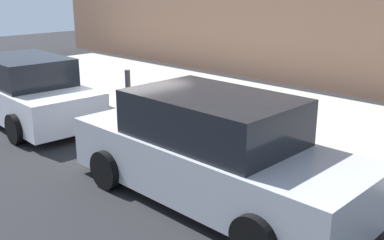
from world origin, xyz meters
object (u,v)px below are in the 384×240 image
at_px(suitcase_olive_4, 190,106).
at_px(suitcase_black_5, 173,102).
at_px(suitcase_red_2, 230,118).
at_px(parked_car_silver_0, 212,152).
at_px(suitcase_navy_3, 208,109).
at_px(bollard_post, 128,88).
at_px(suitcase_teal_1, 249,121).
at_px(fire_hydrant, 149,95).
at_px(parked_car_white_1, 27,91).
at_px(suitcase_silver_0, 271,131).

xyz_separation_m(suitcase_olive_4, suitcase_black_5, (0.57, 0.01, -0.01)).
bearing_deg(suitcase_red_2, suitcase_olive_4, 2.04).
bearing_deg(suitcase_red_2, parked_car_silver_0, 124.74).
xyz_separation_m(suitcase_navy_3, parked_car_silver_0, (-2.30, 2.42, 0.25)).
relative_size(suitcase_black_5, bollard_post, 0.91).
distance_m(suitcase_red_2, suitcase_navy_3, 0.58).
xyz_separation_m(suitcase_teal_1, fire_hydrant, (3.16, -0.01, 0.03)).
xyz_separation_m(suitcase_red_2, suitcase_olive_4, (1.16, 0.04, 0.05)).
relative_size(suitcase_red_2, parked_car_white_1, 0.14).
relative_size(suitcase_teal_1, parked_car_white_1, 0.22).
distance_m(suitcase_red_2, bollard_post, 3.26).
bearing_deg(suitcase_black_5, fire_hydrant, 1.37).
bearing_deg(suitcase_black_5, suitcase_navy_3, 179.13).
bearing_deg(parked_car_white_1, suitcase_navy_3, -146.33).
height_order(suitcase_olive_4, bollard_post, bollard_post).
xyz_separation_m(suitcase_navy_3, fire_hydrant, (2.02, 0.00, -0.01)).
bearing_deg(suitcase_navy_3, parked_car_silver_0, 133.52).
xyz_separation_m(suitcase_teal_1, suitcase_olive_4, (1.73, -0.04, -0.01)).
bearing_deg(suitcase_olive_4, suitcase_silver_0, 179.66).
bearing_deg(suitcase_silver_0, fire_hydrant, 0.29).
bearing_deg(fire_hydrant, bollard_post, 12.94).
relative_size(suitcase_silver_0, parked_car_white_1, 0.18).
xyz_separation_m(suitcase_red_2, parked_car_white_1, (4.21, 2.49, 0.31)).
distance_m(fire_hydrant, bollard_post, 0.68).
bearing_deg(fire_hydrant, parked_car_white_1, 56.25).
bearing_deg(suitcase_navy_3, parked_car_white_1, 33.67).
distance_m(suitcase_olive_4, suitcase_black_5, 0.57).
distance_m(suitcase_red_2, fire_hydrant, 2.59).
height_order(suitcase_silver_0, fire_hydrant, suitcase_silver_0).
distance_m(fire_hydrant, parked_car_white_1, 2.92).
distance_m(suitcase_teal_1, suitcase_red_2, 0.57).
xyz_separation_m(suitcase_silver_0, suitcase_navy_3, (1.69, 0.02, 0.13)).
relative_size(suitcase_red_2, suitcase_black_5, 0.74).
xyz_separation_m(suitcase_silver_0, bollard_post, (4.36, 0.17, 0.21)).
bearing_deg(suitcase_red_2, suitcase_navy_3, 7.09).
bearing_deg(suitcase_teal_1, suitcase_silver_0, -177.40).
bearing_deg(bollard_post, suitcase_silver_0, -177.78).
bearing_deg(parked_car_white_1, suitcase_black_5, -135.39).
bearing_deg(parked_car_silver_0, suitcase_navy_3, -46.48).
bearing_deg(suitcase_black_5, bollard_post, 6.44).
bearing_deg(bollard_post, suitcase_red_2, -176.05).
height_order(fire_hydrant, parked_car_white_1, parked_car_white_1).
bearing_deg(bollard_post, parked_car_silver_0, 155.47).
bearing_deg(suitcase_olive_4, suitcase_red_2, -177.96).
distance_m(suitcase_silver_0, suitcase_navy_3, 1.70).
bearing_deg(suitcase_olive_4, parked_car_white_1, 38.82).
distance_m(parked_car_silver_0, parked_car_white_1, 5.94).
bearing_deg(suitcase_red_2, fire_hydrant, 1.64).
bearing_deg(parked_car_silver_0, suitcase_olive_4, -40.33).
bearing_deg(suitcase_silver_0, suitcase_teal_1, 2.60).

